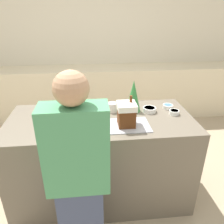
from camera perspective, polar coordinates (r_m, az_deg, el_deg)
ground_plane at (r=2.59m, az=-2.49°, el=-20.16°), size 12.00×12.00×0.00m
wall_back at (r=4.16m, az=-5.00°, el=17.59°), size 8.00×0.05×2.60m
back_cabinet_block at (r=4.05m, az=-4.44°, el=5.10°), size 6.00×0.60×0.92m
kitchen_island at (r=2.29m, az=-2.71°, el=-12.02°), size 1.74×0.79×0.92m
baking_tray at (r=1.91m, az=3.70°, el=-3.50°), size 0.41×0.28×0.01m
gingerbread_house at (r=1.86m, az=3.80°, el=-0.48°), size 0.16×0.17×0.26m
decorative_tree at (r=2.15m, az=5.61°, el=4.21°), size 0.15×0.15×0.31m
candy_bowl_far_right at (r=2.31m, az=14.37°, el=1.43°), size 0.10×0.10×0.04m
candy_bowl_near_tray_right at (r=2.19m, az=9.75°, el=0.66°), size 0.13×0.13×0.05m
candy_bowl_behind_tray at (r=2.09m, az=-15.75°, el=-1.17°), size 0.10×0.10×0.05m
candy_bowl_far_left at (r=2.19m, az=15.92°, el=-0.02°), size 0.09×0.09×0.04m
cookbook at (r=2.20m, az=-11.15°, el=0.20°), size 0.24×0.18×0.02m
mug at (r=2.15m, az=0.05°, el=1.21°), size 0.09×0.09×0.09m
person at (r=1.55m, az=-8.67°, el=-17.23°), size 0.41×0.51×1.56m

